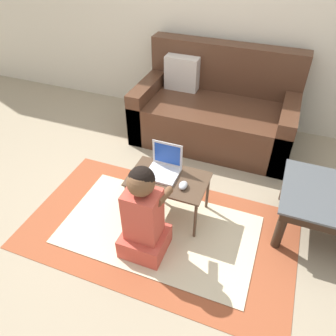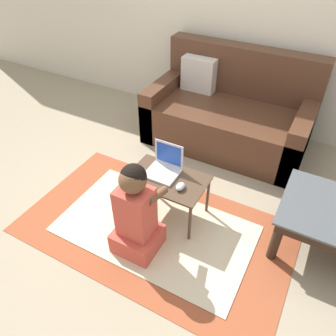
{
  "view_description": "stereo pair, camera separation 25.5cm",
  "coord_description": "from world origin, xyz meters",
  "views": [
    {
      "loc": [
        0.73,
        -1.84,
        2.06
      ],
      "look_at": [
        0.02,
        0.0,
        0.44
      ],
      "focal_mm": 35.0,
      "sensor_mm": 36.0,
      "label": 1
    },
    {
      "loc": [
        0.96,
        -1.73,
        2.06
      ],
      "look_at": [
        0.02,
        0.0,
        0.44
      ],
      "focal_mm": 35.0,
      "sensor_mm": 36.0,
      "label": 2
    }
  ],
  "objects": [
    {
      "name": "wall_back",
      "position": [
        0.0,
        1.7,
        1.25
      ],
      "size": [
        9.0,
        0.06,
        2.5
      ],
      "color": "beige",
      "rests_on": "ground_plane"
    },
    {
      "name": "person_seated",
      "position": [
        0.02,
        -0.46,
        0.36
      ],
      "size": [
        0.32,
        0.38,
        0.78
      ],
      "color": "#CC4C3D",
      "rests_on": "ground_plane"
    },
    {
      "name": "laptop",
      "position": [
        -0.02,
        0.0,
        0.42
      ],
      "size": [
        0.25,
        0.23,
        0.23
      ],
      "color": "silver",
      "rests_on": "laptop_desk"
    },
    {
      "name": "ground_plane",
      "position": [
        0.0,
        0.0,
        0.0
      ],
      "size": [
        16.0,
        16.0,
        0.0
      ],
      "primitive_type": "plane",
      "color": "gray"
    },
    {
      "name": "area_rug",
      "position": [
        0.04,
        -0.25,
        0.0
      ],
      "size": [
        2.13,
        1.21,
        0.01
      ],
      "color": "#9E4C2D",
      "rests_on": "ground_plane"
    },
    {
      "name": "computer_mouse",
      "position": [
        0.18,
        -0.1,
        0.41
      ],
      "size": [
        0.06,
        0.09,
        0.04
      ],
      "color": "#B2B7C1",
      "rests_on": "laptop_desk"
    },
    {
      "name": "couch",
      "position": [
        0.09,
        1.24,
        0.32
      ],
      "size": [
        1.63,
        0.89,
        0.94
      ],
      "color": "#4C2D1E",
      "rests_on": "ground_plane"
    },
    {
      "name": "laptop_desk",
      "position": [
        0.04,
        -0.05,
        0.34
      ],
      "size": [
        0.62,
        0.39,
        0.38
      ],
      "color": "#4C3828",
      "rests_on": "ground_plane"
    }
  ]
}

